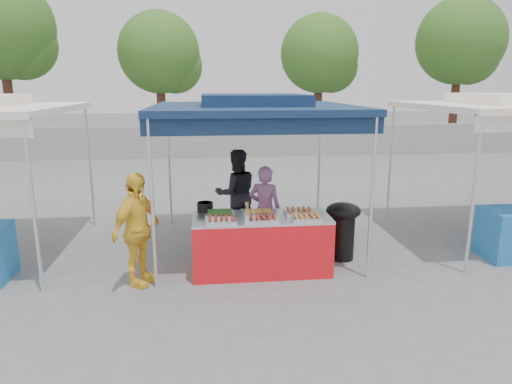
{
  "coord_description": "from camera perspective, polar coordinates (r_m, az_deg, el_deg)",
  "views": [
    {
      "loc": [
        -0.78,
        -6.43,
        2.72
      ],
      "look_at": [
        0.0,
        0.6,
        1.05
      ],
      "focal_mm": 32.0,
      "sensor_mm": 36.0,
      "label": 1
    }
  ],
  "objects": [
    {
      "name": "food_tray_br",
      "position": [
        6.78,
        5.43,
        -2.48
      ],
      "size": [
        0.42,
        0.3,
        0.07
      ],
      "color": "white",
      "rests_on": "vendor_table"
    },
    {
      "name": "food_tray_bl",
      "position": [
        6.68,
        -4.55,
        -2.71
      ],
      "size": [
        0.42,
        0.3,
        0.07
      ],
      "color": "white",
      "rests_on": "vendor_table"
    },
    {
      "name": "tree_3",
      "position": [
        22.8,
        24.4,
        16.42
      ],
      "size": [
        3.77,
        3.76,
        6.47
      ],
      "color": "#4B281D",
      "rests_on": "ground_plane"
    },
    {
      "name": "crate_stacked",
      "position": [
        7.32,
        3.33,
        -4.62
      ],
      "size": [
        0.51,
        0.35,
        0.3
      ],
      "primitive_type": "cube",
      "color": "blue",
      "rests_on": "crate_right"
    },
    {
      "name": "skewer_cup",
      "position": [
        6.32,
        -1.13,
        -3.39
      ],
      "size": [
        0.09,
        0.09,
        0.11
      ],
      "primitive_type": "cylinder",
      "color": "silver",
      "rests_on": "vendor_table"
    },
    {
      "name": "back_wall",
      "position": [
        17.57,
        -3.76,
        6.31
      ],
      "size": [
        40.0,
        0.25,
        1.2
      ],
      "primitive_type": "cube",
      "color": "gray",
      "rests_on": "ground_plane"
    },
    {
      "name": "food_tray_bm",
      "position": [
        6.73,
        0.28,
        -2.54
      ],
      "size": [
        0.42,
        0.3,
        0.07
      ],
      "color": "white",
      "rests_on": "vendor_table"
    },
    {
      "name": "food_tray_fl",
      "position": [
        6.36,
        -4.36,
        -3.52
      ],
      "size": [
        0.42,
        0.3,
        0.07
      ],
      "color": "white",
      "rests_on": "vendor_table"
    },
    {
      "name": "ground_plane",
      "position": [
        7.02,
        0.55,
        -9.5
      ],
      "size": [
        80.0,
        80.0,
        0.0
      ],
      "primitive_type": "plane",
      "color": "slate"
    },
    {
      "name": "tree_0",
      "position": [
        20.96,
        -28.84,
        17.19
      ],
      "size": [
        4.01,
        4.01,
        6.9
      ],
      "color": "#4B281D",
      "rests_on": "ground_plane"
    },
    {
      "name": "crate_left",
      "position": [
        7.52,
        -3.3,
        -6.66
      ],
      "size": [
        0.52,
        0.36,
        0.31
      ],
      "primitive_type": "cube",
      "color": "blue",
      "rests_on": "ground_plane"
    },
    {
      "name": "cooking_pot",
      "position": [
        6.92,
        -6.39,
        -1.86
      ],
      "size": [
        0.24,
        0.24,
        0.14
      ],
      "primitive_type": "cylinder",
      "color": "black",
      "rests_on": "vendor_table"
    },
    {
      "name": "main_canopy",
      "position": [
        7.45,
        -0.32,
        10.59
      ],
      "size": [
        3.2,
        3.2,
        2.57
      ],
      "color": "silver",
      "rests_on": "ground_plane"
    },
    {
      "name": "vendor_table",
      "position": [
        6.77,
        0.66,
        -6.51
      ],
      "size": [
        2.0,
        0.8,
        0.85
      ],
      "color": "red",
      "rests_on": "ground_plane"
    },
    {
      "name": "food_tray_fr",
      "position": [
        6.51,
        6.27,
        -3.17
      ],
      "size": [
        0.42,
        0.3,
        0.07
      ],
      "color": "white",
      "rests_on": "vendor_table"
    },
    {
      "name": "helper_man",
      "position": [
        8.22,
        -2.45,
        -0.2
      ],
      "size": [
        0.87,
        0.73,
        1.61
      ],
      "primitive_type": "imported",
      "rotation": [
        0.0,
        0.0,
        3.31
      ],
      "color": "#222328",
      "rests_on": "ground_plane"
    },
    {
      "name": "wok_burner",
      "position": [
        7.34,
        10.78,
        -4.18
      ],
      "size": [
        0.55,
        0.55,
        0.92
      ],
      "rotation": [
        0.0,
        0.0,
        -0.02
      ],
      "color": "black",
      "rests_on": "ground_plane"
    },
    {
      "name": "customer_person",
      "position": [
        6.43,
        -14.68,
        -4.6
      ],
      "size": [
        0.8,
        1.0,
        1.58
      ],
      "primitive_type": "imported",
      "rotation": [
        0.0,
        0.0,
        1.04
      ],
      "color": "yellow",
      "rests_on": "ground_plane"
    },
    {
      "name": "food_tray_fm",
      "position": [
        6.4,
        0.86,
        -3.36
      ],
      "size": [
        0.42,
        0.3,
        0.07
      ],
      "color": "white",
      "rests_on": "vendor_table"
    },
    {
      "name": "vendor_woman",
      "position": [
        7.45,
        1.12,
        -2.23
      ],
      "size": [
        0.62,
        0.52,
        1.45
      ],
      "primitive_type": "imported",
      "rotation": [
        0.0,
        0.0,
        2.76
      ],
      "color": "#A06597",
      "rests_on": "ground_plane"
    },
    {
      "name": "tree_1",
      "position": [
        19.66,
        -11.56,
        16.28
      ],
      "size": [
        3.36,
        3.27,
        5.62
      ],
      "color": "#4B281D",
      "rests_on": "ground_plane"
    },
    {
      "name": "tree_2",
      "position": [
        20.4,
        8.28,
        16.33
      ],
      "size": [
        3.37,
        3.28,
        5.64
      ],
      "color": "#4B281D",
      "rests_on": "ground_plane"
    },
    {
      "name": "crate_right",
      "position": [
        7.43,
        3.29,
        -6.9
      ],
      "size": [
        0.53,
        0.37,
        0.32
      ],
      "primitive_type": "cube",
      "color": "blue",
      "rests_on": "ground_plane"
    }
  ]
}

